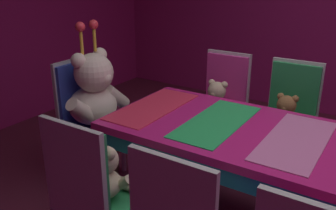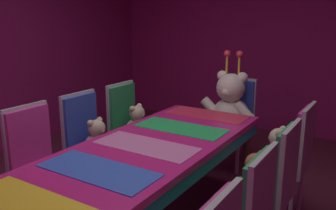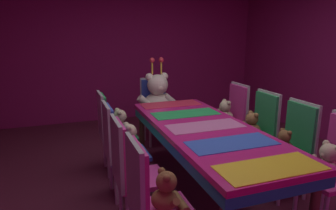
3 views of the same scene
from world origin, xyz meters
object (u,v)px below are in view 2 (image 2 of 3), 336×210
Objects in this scene: chair_left_1 at (35,154)px; teddy_left_2 at (98,138)px; banquet_table at (146,157)px; chair_left_2 at (86,135)px; teddy_right_3 at (277,148)px; throne_chair at (235,112)px; chair_right_2 at (276,179)px; king_teddy_bear at (230,104)px; chair_right_3 at (295,151)px; chair_left_3 at (127,120)px; teddy_left_3 at (138,122)px; teddy_right_2 at (255,176)px.

teddy_left_2 is at bearing 75.21° from chair_left_1.
banquet_table is 2.40× the size of chair_left_2.
banquet_table is at bearing 49.76° from teddy_right_3.
teddy_left_2 is at bearing -25.96° from throne_chair.
teddy_left_2 is 0.34× the size of chair_right_2.
chair_right_3 is at bearing 50.80° from king_teddy_bear.
throne_chair is (0.72, 1.47, 0.00)m from teddy_left_2.
chair_left_2 is at bearing 89.86° from chair_left_1.
throne_chair is at bearing 46.44° from chair_left_3.
throne_chair is at bearing -59.12° from chair_right_2.
chair_right_3 reaches higher than teddy_left_3.
teddy_left_2 is at bearing 160.40° from banquet_table.
chair_left_1 is 1.96m from teddy_right_3.
chair_left_1 is 1.14m from chair_left_3.
teddy_left_2 reaches higher than teddy_right_2.
chair_left_1 is 2.20m from throne_chair.
teddy_left_3 is (0.16, 0.58, -0.00)m from chair_left_2.
chair_right_3 reaches higher than teddy_right_3.
teddy_left_3 is (0.02, 0.58, 0.00)m from teddy_left_2.
chair_right_3 is (1.58, 0.60, 0.00)m from teddy_left_2.
teddy_right_2 is 1.50m from king_teddy_bear.
chair_left_3 is at bearing -18.46° from chair_right_2.
teddy_left_3 is 1.13m from throne_chair.
teddy_right_3 is (-0.16, 0.59, -0.00)m from chair_right_2.
king_teddy_bear is at bearing 40.51° from chair_left_3.
teddy_left_2 is at bearing 0.00° from chair_left_2.
chair_left_2 is at bearing 163.52° from banquet_table.
chair_left_3 is (-0.85, 0.84, -0.06)m from banquet_table.
chair_left_2 is at bearing -91.49° from chair_left_3.
teddy_left_3 is 1.68m from chair_right_2.
teddy_left_3 is at bearing -44.08° from king_teddy_bear.
king_teddy_bear reaches higher than chair_left_3.
chair_left_1 and chair_right_3 have the same top height.
chair_left_2 is at bearing -180.00° from teddy_left_2.
teddy_right_3 is (-0.01, 0.59, 0.01)m from teddy_right_2.
teddy_right_2 is at bearing 77.18° from chair_right_3.
chair_right_3 is 2.95× the size of teddy_right_3.
chair_right_3 is (-0.01, 0.59, 0.00)m from chair_right_2.
chair_left_2 is 1.00× the size of chair_right_2.
chair_left_2 is 2.91× the size of teddy_left_3.
chair_left_3 is 1.12m from king_teddy_bear.
teddy_left_3 is 1.57m from chair_right_3.
chair_right_3 is at bearing 20.65° from teddy_left_2.
chair_left_1 is at bearing -104.79° from teddy_left_2.
chair_right_2 is at bearing 180.00° from teddy_right_2.
chair_left_2 is 1.74m from chair_right_2.
chair_right_2 is 1.00× the size of chair_right_3.
teddy_right_3 is at bearing 20.66° from chair_left_2.
chair_left_1 is 0.58m from teddy_left_2.
chair_right_2 reaches higher than teddy_right_2.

